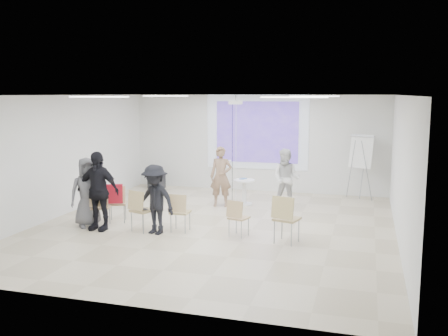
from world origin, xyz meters
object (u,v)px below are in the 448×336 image
(player_right, at_px, (286,176))
(chair_right_inner, at_px, (237,215))
(chair_left_inner, at_px, (140,207))
(chair_center, at_px, (179,209))
(chair_far_left, at_px, (100,204))
(audience_mid, at_px, (155,195))
(chair_left_mid, at_px, (117,201))
(pedestal_table, at_px, (244,190))
(flipchart_easel, at_px, (361,152))
(laptop, at_px, (143,209))
(player_left, at_px, (221,173))
(chair_right_far, at_px, (285,215))
(audience_left, at_px, (98,185))
(audience_outer, at_px, (87,188))
(av_cart, at_px, (156,179))

(player_right, xyz_separation_m, chair_right_inner, (-0.56, -3.00, -0.40))
(chair_left_inner, xyz_separation_m, chair_center, (0.84, 0.21, -0.04))
(player_right, xyz_separation_m, chair_far_left, (-3.79, -3.08, -0.36))
(audience_mid, bearing_deg, chair_left_mid, 167.96)
(pedestal_table, xyz_separation_m, flipchart_easel, (3.04, 1.63, 0.98))
(player_right, bearing_deg, laptop, -125.13)
(player_left, distance_m, chair_center, 2.77)
(laptop, relative_size, flipchart_easel, 0.18)
(chair_far_left, xyz_separation_m, chair_right_far, (4.29, -0.14, 0.07))
(laptop, height_order, flipchart_easel, flipchart_easel)
(pedestal_table, distance_m, chair_right_far, 3.67)
(chair_right_far, xyz_separation_m, flipchart_easel, (1.38, 4.90, 0.78))
(flipchart_easel, bearing_deg, chair_center, -104.82)
(player_left, bearing_deg, chair_right_far, -60.45)
(audience_mid, bearing_deg, audience_left, -163.16)
(audience_outer, bearing_deg, chair_far_left, -32.91)
(chair_left_mid, relative_size, laptop, 2.61)
(chair_center, distance_m, av_cart, 5.20)
(chair_right_inner, distance_m, chair_right_far, 1.09)
(laptop, height_order, audience_mid, audience_mid)
(chair_left_inner, relative_size, chair_right_inner, 1.16)
(audience_outer, relative_size, av_cart, 2.58)
(chair_center, bearing_deg, player_left, 84.77)
(chair_left_inner, height_order, chair_right_far, chair_right_far)
(chair_far_left, distance_m, flipchart_easel, 7.45)
(chair_center, xyz_separation_m, audience_mid, (-0.46, -0.26, 0.35))
(chair_left_mid, bearing_deg, flipchart_easel, 15.71)
(player_left, xyz_separation_m, player_right, (1.73, 0.27, -0.04))
(pedestal_table, distance_m, av_cart, 3.59)
(audience_mid, bearing_deg, laptop, 172.60)
(chair_far_left, xyz_separation_m, chair_right_inner, (3.23, 0.07, -0.05))
(chair_far_left, height_order, chair_right_far, chair_right_far)
(chair_left_inner, bearing_deg, audience_outer, -165.35)
(audience_left, bearing_deg, flipchart_easel, 44.91)
(player_right, height_order, chair_left_inner, player_right)
(audience_mid, distance_m, flipchart_easel, 6.52)
(chair_center, distance_m, audience_outer, 2.23)
(laptop, distance_m, audience_mid, 0.53)
(player_right, bearing_deg, chair_left_mid, -138.12)
(flipchart_easel, bearing_deg, chair_far_left, -116.05)
(flipchart_easel, bearing_deg, player_left, -127.67)
(chair_left_inner, bearing_deg, player_left, 89.83)
(player_left, bearing_deg, flipchart_easel, 20.86)
(player_left, height_order, laptop, player_left)
(player_left, distance_m, flipchart_easel, 4.13)
(chair_left_mid, distance_m, chair_center, 1.76)
(player_right, relative_size, audience_left, 0.86)
(chair_left_inner, bearing_deg, chair_left_mid, 164.83)
(pedestal_table, distance_m, laptop, 3.52)
(player_left, distance_m, audience_mid, 3.05)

